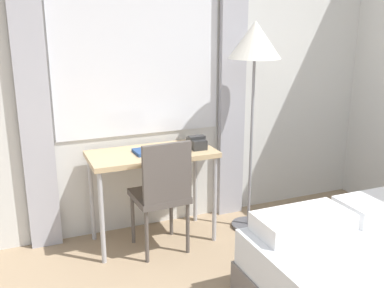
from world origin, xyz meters
name	(u,v)px	position (x,y,z in m)	size (l,w,h in m)	color
wall_back_with_window	(159,73)	(-0.03, 2.84, 1.35)	(5.06, 0.13, 2.70)	silver
desk	(152,162)	(-0.21, 2.52, 0.69)	(1.01, 0.49, 0.77)	tan
desk_chair	(162,190)	(-0.20, 2.31, 0.53)	(0.42, 0.42, 0.93)	#59514C
standing_lamp	(255,51)	(0.64, 2.43, 1.55)	(0.43, 0.43, 1.78)	#4C4C51
telephone	(197,143)	(0.16, 2.48, 0.82)	(0.13, 0.18, 0.10)	#2D2D2D
book	(148,151)	(-0.25, 2.51, 0.79)	(0.22, 0.19, 0.02)	navy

